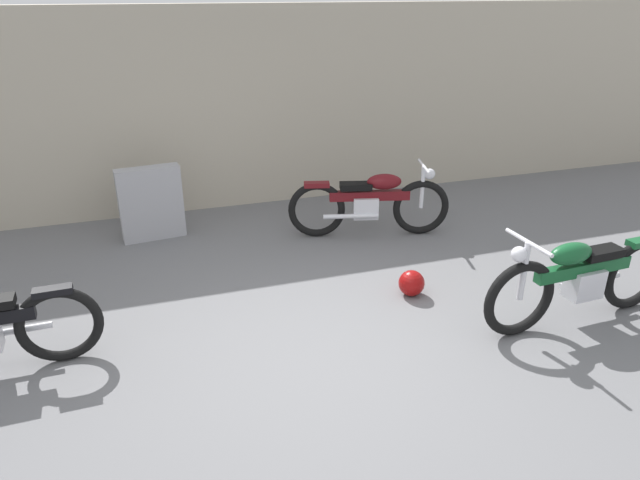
% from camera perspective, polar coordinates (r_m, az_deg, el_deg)
% --- Properties ---
extents(ground_plane, '(40.00, 40.00, 0.00)m').
position_cam_1_polar(ground_plane, '(5.17, -0.13, -11.55)').
color(ground_plane, slate).
extents(building_wall, '(18.00, 0.30, 2.80)m').
position_cam_1_polar(building_wall, '(8.42, -9.02, 12.72)').
color(building_wall, '#B2A893').
rests_on(building_wall, ground_plane).
extents(stone_marker, '(0.80, 0.29, 0.95)m').
position_cam_1_polar(stone_marker, '(7.59, -16.47, 3.50)').
color(stone_marker, '#9E9EA3').
rests_on(stone_marker, ground_plane).
extents(helmet, '(0.28, 0.28, 0.28)m').
position_cam_1_polar(helmet, '(6.12, 9.10, -4.26)').
color(helmet, maroon).
rests_on(helmet, ground_plane).
extents(motorcycle_green, '(2.16, 0.60, 0.97)m').
position_cam_1_polar(motorcycle_green, '(5.98, 24.43, -3.47)').
color(motorcycle_green, black).
rests_on(motorcycle_green, ground_plane).
extents(motorcycle_maroon, '(2.05, 0.75, 0.94)m').
position_cam_1_polar(motorcycle_maroon, '(7.41, 5.07, 3.74)').
color(motorcycle_maroon, black).
rests_on(motorcycle_maroon, ground_plane).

